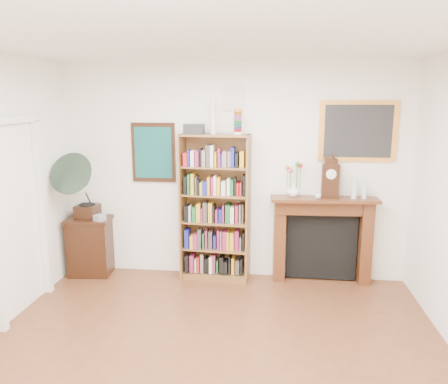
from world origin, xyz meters
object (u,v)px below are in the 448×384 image
(side_cabinet, at_px, (90,246))
(fireplace, at_px, (322,232))
(teacup, at_px, (318,196))
(flower_vase, at_px, (293,190))
(mantel_clock, at_px, (330,179))
(bottle_left, at_px, (354,189))
(bottle_right, at_px, (364,191))
(gramophone, at_px, (80,182))
(bookshelf, at_px, (215,200))
(cd_stack, at_px, (100,218))

(side_cabinet, relative_size, fireplace, 0.58)
(fireplace, distance_m, teacup, 0.52)
(fireplace, height_order, flower_vase, flower_vase)
(mantel_clock, distance_m, bottle_left, 0.32)
(fireplace, bearing_deg, bottle_right, -9.03)
(mantel_clock, bearing_deg, bottle_left, -3.44)
(gramophone, bearing_deg, bookshelf, 8.25)
(bookshelf, height_order, bottle_left, bookshelf)
(side_cabinet, distance_m, mantel_clock, 3.29)
(flower_vase, bearing_deg, gramophone, -175.55)
(side_cabinet, distance_m, flower_vase, 2.81)
(gramophone, relative_size, teacup, 11.62)
(cd_stack, bearing_deg, mantel_clock, 3.75)
(mantel_clock, distance_m, teacup, 0.26)
(side_cabinet, bearing_deg, cd_stack, -33.64)
(cd_stack, xyz_separation_m, mantel_clock, (2.94, 0.19, 0.54))
(bookshelf, bearing_deg, gramophone, -169.85)
(bookshelf, bearing_deg, cd_stack, -169.17)
(mantel_clock, xyz_separation_m, teacup, (-0.15, -0.07, -0.21))
(cd_stack, distance_m, bottle_left, 3.27)
(fireplace, distance_m, mantel_clock, 0.71)
(bookshelf, bearing_deg, fireplace, 7.96)
(gramophone, bearing_deg, bottle_left, 5.77)
(fireplace, height_order, gramophone, gramophone)
(side_cabinet, bearing_deg, bottle_left, -4.25)
(side_cabinet, distance_m, bottle_right, 3.66)
(fireplace, distance_m, flower_vase, 0.67)
(mantel_clock, relative_size, flower_vase, 2.96)
(bookshelf, distance_m, teacup, 1.30)
(cd_stack, height_order, bottle_right, bottle_right)
(bookshelf, distance_m, bottle_left, 1.75)
(gramophone, height_order, teacup, gramophone)
(bottle_left, relative_size, bottle_right, 1.20)
(side_cabinet, relative_size, cd_stack, 6.56)
(mantel_clock, distance_m, flower_vase, 0.48)
(bottle_right, bearing_deg, bookshelf, -179.25)
(flower_vase, bearing_deg, teacup, -15.13)
(gramophone, height_order, bottle_left, gramophone)
(gramophone, relative_size, bottle_left, 3.75)
(bottle_left, xyz_separation_m, bottle_right, (0.13, 0.01, -0.02))
(fireplace, distance_m, cd_stack, 2.89)
(side_cabinet, relative_size, gramophone, 0.87)
(gramophone, distance_m, flower_vase, 2.73)
(gramophone, bearing_deg, bottle_right, 5.82)
(side_cabinet, height_order, teacup, teacup)
(bookshelf, distance_m, mantel_clock, 1.47)
(cd_stack, bearing_deg, side_cabinet, 151.73)
(cd_stack, bearing_deg, bottle_left, 3.11)
(bookshelf, relative_size, flower_vase, 13.27)
(bookshelf, distance_m, side_cabinet, 1.83)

